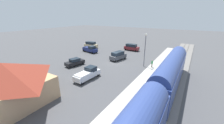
# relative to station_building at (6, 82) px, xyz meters

# --- Properties ---
(ground_plane) EXTENTS (200.00, 200.00, 0.00)m
(ground_plane) POSITION_rel_station_building_xyz_m (-4.00, -22.00, -2.93)
(ground_plane) COLOR #4C4C4F
(railway_track) EXTENTS (4.80, 70.00, 0.30)m
(railway_track) POSITION_rel_station_building_xyz_m (-18.00, -22.00, -2.83)
(railway_track) COLOR slate
(railway_track) RESTS_ON ground
(platform) EXTENTS (3.20, 46.00, 0.30)m
(platform) POSITION_rel_station_building_xyz_m (-14.00, -22.00, -2.78)
(platform) COLOR #B7B2A8
(platform) RESTS_ON ground
(station_building) EXTENTS (10.94, 9.57, 5.63)m
(station_building) POSITION_rel_station_building_xyz_m (0.00, 0.00, 0.00)
(station_building) COLOR tan
(station_building) RESTS_ON ground
(pedestrian_on_platform) EXTENTS (0.36, 0.36, 1.71)m
(pedestrian_on_platform) POSITION_rel_station_building_xyz_m (-13.22, -22.51, -1.65)
(pedestrian_on_platform) COLOR brown
(pedestrian_on_platform) RESTS_ON platform
(sedan_black) EXTENTS (2.70, 4.78, 1.74)m
(sedan_black) POSITION_rel_station_building_xyz_m (2.89, -15.01, -2.05)
(sedan_black) COLOR black
(sedan_black) RESTS_ON ground
(pickup_white) EXTENTS (2.21, 5.49, 2.14)m
(pickup_white) POSITION_rel_station_building_xyz_m (-4.51, -11.04, -1.90)
(pickup_white) COLOR white
(pickup_white) RESTS_ON ground
(suv_tan) EXTENTS (4.96, 2.53, 2.22)m
(suv_tan) POSITION_rel_station_building_xyz_m (11.79, -31.61, -1.78)
(suv_tan) COLOR #C6B284
(suv_tan) RESTS_ON ground
(suv_maroon) EXTENTS (4.98, 2.55, 2.22)m
(suv_maroon) POSITION_rel_station_building_xyz_m (-2.55, -35.54, -1.78)
(suv_maroon) COLOR maroon
(suv_maroon) RESTS_ON ground
(pickup_navy) EXTENTS (5.66, 3.22, 2.14)m
(pickup_navy) POSITION_rel_station_building_xyz_m (7.84, -26.49, -1.90)
(pickup_navy) COLOR navy
(pickup_navy) RESTS_ON ground
(suv_charcoal) EXTENTS (2.90, 5.19, 2.22)m
(suv_charcoal) POSITION_rel_station_building_xyz_m (-3.66, -24.21, -1.78)
(suv_charcoal) COLOR #47494F
(suv_charcoal) RESTS_ON ground
(light_pole_near_platform) EXTENTS (0.44, 0.44, 7.56)m
(light_pole_near_platform) POSITION_rel_station_building_xyz_m (-11.20, -23.02, 1.85)
(light_pole_near_platform) COLOR #515156
(light_pole_near_platform) RESTS_ON ground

